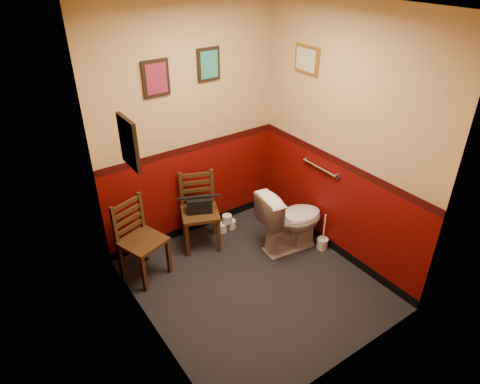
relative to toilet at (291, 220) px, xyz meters
name	(u,v)px	position (x,y,z in m)	size (l,w,h in m)	color
floor	(254,284)	(-0.72, -0.28, -0.38)	(2.20, 2.40, 0.00)	black
ceiling	(260,5)	(-0.72, -0.28, 2.32)	(2.20, 2.40, 0.00)	silver
wall_back	(190,128)	(-0.72, 0.92, 0.97)	(2.20, 2.70, 0.00)	#580805
wall_front	(360,236)	(-0.72, -1.48, 0.97)	(2.20, 2.70, 0.00)	#580805
wall_left	(140,208)	(-1.82, -0.28, 0.97)	(2.40, 2.70, 0.00)	#580805
wall_right	(343,141)	(0.38, -0.28, 0.97)	(2.40, 2.70, 0.00)	#580805
grab_bar	(320,168)	(0.35, -0.03, 0.57)	(0.05, 0.56, 0.06)	silver
framed_print_back_a	(156,78)	(-1.07, 0.90, 1.57)	(0.28, 0.04, 0.36)	black
framed_print_back_b	(209,64)	(-0.47, 0.90, 1.62)	(0.26, 0.04, 0.34)	black
framed_print_left	(129,143)	(-1.80, -0.18, 1.47)	(0.04, 0.30, 0.38)	black
framed_print_right	(307,59)	(0.36, 0.32, 1.67)	(0.04, 0.34, 0.28)	olive
toilet	(291,220)	(0.00, 0.00, 0.00)	(0.43, 0.77, 0.75)	white
toilet_brush	(322,243)	(0.30, -0.24, -0.30)	(0.13, 0.13, 0.47)	silver
chair_left	(140,240)	(-1.58, 0.55, 0.06)	(0.52, 0.52, 0.87)	#4C3117
chair_right	(199,211)	(-0.81, 0.66, 0.07)	(0.54, 0.54, 0.88)	#4C3117
handbag	(199,205)	(-0.82, 0.63, 0.18)	(0.31, 0.24, 0.20)	black
tp_stack	(227,224)	(-0.41, 0.71, -0.29)	(0.25, 0.13, 0.21)	silver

